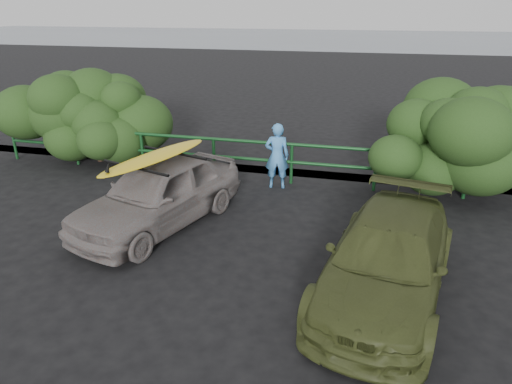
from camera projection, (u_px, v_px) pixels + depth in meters
ground at (171, 290)px, 7.09m from camera, size 80.00×80.00×0.00m
ocean at (355, 38)px, 60.93m from camera, size 200.00×200.00×0.00m
guardrail at (252, 160)px, 11.38m from camera, size 14.00×0.08×1.04m
shrub_left at (88, 121)px, 12.59m from camera, size 3.20×2.40×2.27m
shrub_right at (468, 144)px, 10.46m from camera, size 3.20×2.40×2.31m
sedan at (159, 193)px, 8.98m from camera, size 2.69×4.22×1.34m
olive_vehicle at (388, 258)px, 6.82m from camera, size 2.45×4.39×1.20m
man at (277, 156)px, 10.82m from camera, size 0.63×0.47×1.59m
roof_rack at (156, 160)px, 8.72m from camera, size 1.88×1.56×0.05m
surfboard at (155, 157)px, 8.69m from camera, size 1.39×2.83×0.08m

